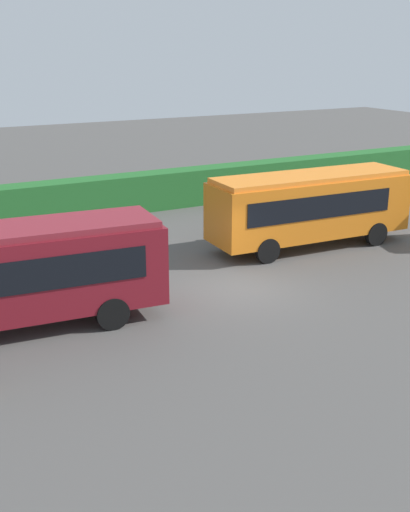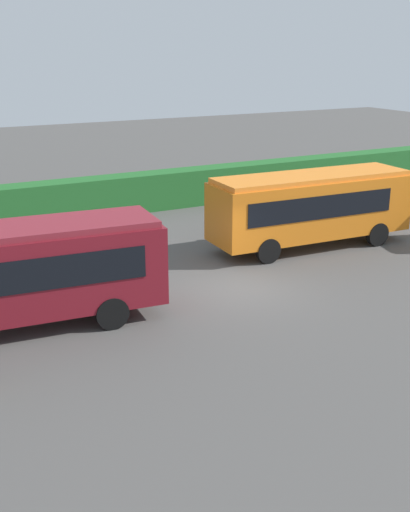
% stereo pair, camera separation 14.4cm
% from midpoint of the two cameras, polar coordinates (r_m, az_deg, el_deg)
% --- Properties ---
extents(ground_plane, '(102.29, 102.29, 0.00)m').
position_cam_midpoint_polar(ground_plane, '(22.30, 3.39, -2.89)').
color(ground_plane, '#514F4C').
extents(bus_maroon, '(9.55, 3.19, 3.14)m').
position_cam_midpoint_polar(bus_maroon, '(19.29, -17.43, -1.43)').
color(bus_maroon, maroon).
rests_on(bus_maroon, ground_plane).
extents(bus_orange, '(8.80, 2.83, 3.09)m').
position_cam_midpoint_polar(bus_orange, '(26.75, 9.61, 4.50)').
color(bus_orange, orange).
rests_on(bus_orange, ground_plane).
extents(person_right, '(0.52, 0.41, 1.88)m').
position_cam_midpoint_polar(person_right, '(27.52, 4.46, 3.40)').
color(person_right, silver).
rests_on(person_right, ground_plane).
extents(hedge_row, '(63.14, 1.39, 1.88)m').
position_cam_midpoint_polar(hedge_row, '(32.39, -7.57, 5.47)').
color(hedge_row, '#246529').
rests_on(hedge_row, ground_plane).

